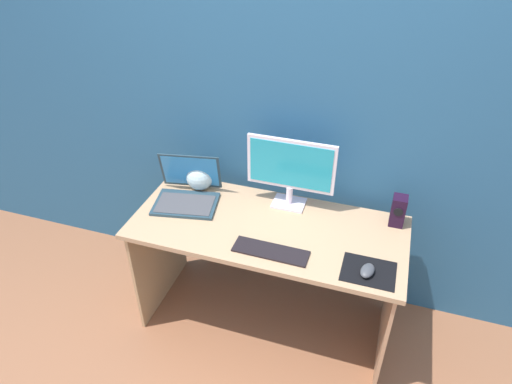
{
  "coord_description": "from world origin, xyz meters",
  "views": [
    {
      "loc": [
        0.52,
        -1.8,
        2.24
      ],
      "look_at": [
        -0.06,
        -0.02,
        0.95
      ],
      "focal_mm": 31.88,
      "sensor_mm": 36.0,
      "label": 1
    }
  ],
  "objects": [
    {
      "name": "ground_plane",
      "position": [
        0.0,
        0.0,
        0.0
      ],
      "size": [
        8.0,
        8.0,
        0.0
      ],
      "primitive_type": "plane",
      "color": "#935B3D"
    },
    {
      "name": "monitor",
      "position": [
        0.06,
        0.22,
        0.96
      ],
      "size": [
        0.48,
        0.14,
        0.41
      ],
      "color": "white",
      "rests_on": "desk"
    },
    {
      "name": "wall_back",
      "position": [
        0.0,
        0.41,
        1.25
      ],
      "size": [
        6.0,
        0.04,
        2.5
      ],
      "primitive_type": "cube",
      "color": "#2B5E88",
      "rests_on": "ground_plane"
    },
    {
      "name": "fishbowl",
      "position": [
        -0.48,
        0.22,
        0.81
      ],
      "size": [
        0.16,
        0.16,
        0.16
      ],
      "primitive_type": "sphere",
      "color": "silver",
      "rests_on": "desk"
    },
    {
      "name": "mousepad",
      "position": [
        0.55,
        -0.18,
        0.73
      ],
      "size": [
        0.25,
        0.2,
        0.0
      ],
      "primitive_type": "cube",
      "color": "black",
      "rests_on": "desk"
    },
    {
      "name": "desk",
      "position": [
        0.0,
        0.0,
        0.58
      ],
      "size": [
        1.45,
        0.64,
        0.73
      ],
      "color": "tan",
      "rests_on": "ground_plane"
    },
    {
      "name": "mouse",
      "position": [
        0.54,
        -0.2,
        0.75
      ],
      "size": [
        0.08,
        0.11,
        0.04
      ],
      "primitive_type": "ellipsoid",
      "rotation": [
        0.0,
        0.0,
        -0.21
      ],
      "color": "#44464C",
      "rests_on": "mousepad"
    },
    {
      "name": "speaker_right",
      "position": [
        0.64,
        0.23,
        0.82
      ],
      "size": [
        0.07,
        0.08,
        0.17
      ],
      "color": "black",
      "rests_on": "desk"
    },
    {
      "name": "keyboard_external",
      "position": [
        0.07,
        -0.19,
        0.74
      ],
      "size": [
        0.38,
        0.12,
        0.01
      ],
      "primitive_type": "cube",
      "rotation": [
        0.0,
        0.0,
        -0.01
      ],
      "color": "black",
      "rests_on": "desk"
    },
    {
      "name": "laptop",
      "position": [
        -0.5,
        0.08,
        0.78
      ],
      "size": [
        0.4,
        0.37,
        0.25
      ],
      "color": "#273F4D",
      "rests_on": "desk"
    }
  ]
}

